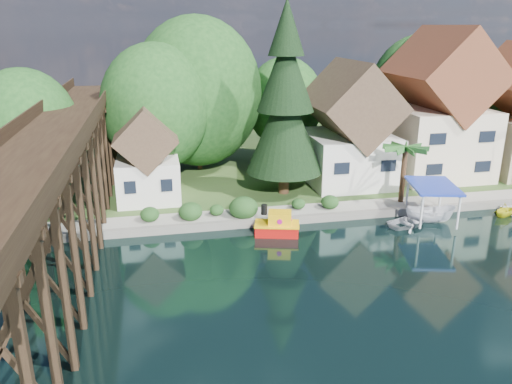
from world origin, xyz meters
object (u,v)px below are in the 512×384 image
conifer (285,104)px  boat_white_a (409,221)px  trestle_bridge (62,179)px  boat_yellow (505,209)px  house_center (438,114)px  palm_tree (406,150)px  boat_canopy (431,206)px  shed (147,161)px  house_left (349,132)px  tugboat (277,225)px

conifer → boat_white_a: size_ratio=4.56×
trestle_bridge → boat_yellow: size_ratio=19.02×
trestle_bridge → conifer: (16.41, 8.71, 2.84)m
house_center → boat_yellow: 11.84m
trestle_bridge → house_center: (32.00, 11.33, 1.07)m
palm_tree → boat_canopy: (0.73, -3.36, -3.61)m
boat_yellow → house_center: bearing=-18.5°
shed → conifer: size_ratio=0.49×
house_center → conifer: size_ratio=0.87×
boat_yellow → palm_tree: bearing=43.5°
shed → boat_canopy: (20.99, -8.26, -2.53)m
palm_tree → shed: bearing=166.4°
boat_canopy → boat_white_a: bearing=-170.2°
trestle_bridge → house_left: 25.42m
house_left → boat_yellow: 14.36m
conifer → boat_canopy: (9.57, -7.64, -6.89)m
shed → house_left: bearing=4.8°
conifer → boat_yellow: size_ratio=6.87×
boat_canopy → palm_tree: bearing=102.3°
boat_white_a → trestle_bridge: bearing=74.2°
shed → tugboat: (8.98, -8.22, -3.14)m
house_center → shed: bearing=-175.8°
conifer → boat_white_a: bearing=-45.9°
trestle_bridge → boat_canopy: trestle_bridge is taller
conifer → boat_white_a: 13.56m
shed → boat_yellow: size_ratio=3.38×
boat_white_a → boat_yellow: (8.34, 0.27, 0.25)m
boat_white_a → boat_yellow: size_ratio=1.51×
house_left → boat_yellow: house_left is taller
boat_canopy → tugboat: bearing=179.8°
boat_white_a → palm_tree: bearing=-34.7°
house_left → palm_tree: 6.78m
trestle_bridge → house_left: (23.00, 10.83, -0.21)m
shed → boat_white_a: (19.12, -8.58, -3.46)m
house_left → shed: size_ratio=1.40×
boat_white_a → boat_yellow: 8.35m
house_center → palm_tree: size_ratio=2.76×
trestle_bridge → palm_tree: size_ratio=8.77×
tugboat → boat_yellow: tugboat is taller
house_left → boat_canopy: bearing=-73.0°
conifer → tugboat: 10.95m
house_center → tugboat: bearing=-150.4°
house_left → shed: 18.11m
house_left → house_center: bearing=3.2°
palm_tree → boat_white_a: palm_tree is taller
shed → palm_tree: 20.87m
palm_tree → tugboat: bearing=-163.6°
boat_white_a → boat_canopy: size_ratio=0.66×
palm_tree → tugboat: palm_tree is taller
trestle_bridge → house_center: bearing=19.5°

